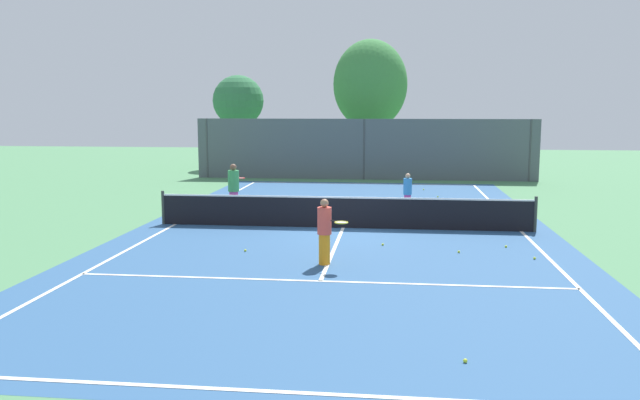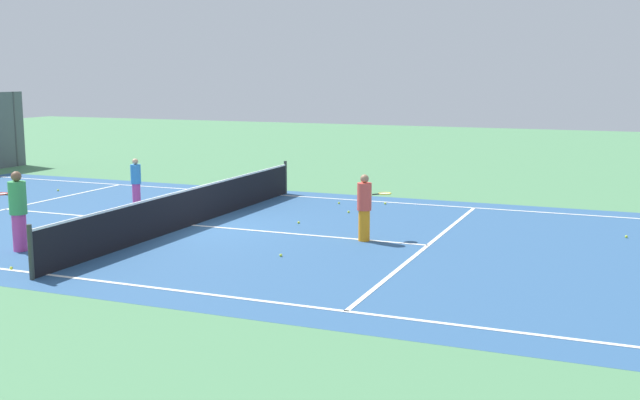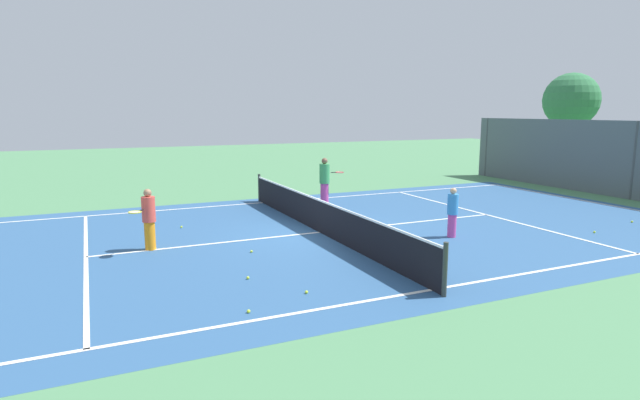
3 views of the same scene
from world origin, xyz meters
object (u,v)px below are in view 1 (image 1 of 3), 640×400
tennis_ball_8 (459,252)px  tennis_ball_10 (438,197)px  tennis_ball_9 (424,189)px  ball_crate (390,216)px  tennis_ball_1 (186,218)px  tennis_ball_7 (535,258)px  player_0 (408,193)px  tennis_ball_2 (411,225)px  player_1 (234,189)px  tennis_ball_5 (506,246)px  tennis_ball_0 (423,228)px  tennis_ball_6 (465,361)px  tennis_ball_3 (383,244)px  tennis_ball_4 (245,250)px  player_2 (325,231)px

tennis_ball_8 → tennis_ball_10: same height
tennis_ball_9 → ball_crate: bearing=-99.9°
tennis_ball_1 → tennis_ball_7: size_ratio=1.00×
player_0 → tennis_ball_2: bearing=-88.4°
player_1 → tennis_ball_2: bearing=-14.0°
tennis_ball_2 → tennis_ball_5: (2.49, -2.89, 0.00)m
ball_crate → tennis_ball_0: ball_crate is taller
tennis_ball_2 → tennis_ball_9: same height
tennis_ball_0 → tennis_ball_6: bearing=-89.1°
tennis_ball_3 → tennis_ball_9: (1.66, 12.35, 0.00)m
tennis_ball_6 → tennis_ball_7: same height
tennis_ball_0 → tennis_ball_7: size_ratio=1.00×
ball_crate → tennis_ball_0: bearing=-50.1°
tennis_ball_1 → tennis_ball_7: bearing=-23.9°
ball_crate → tennis_ball_5: 4.90m
player_0 → ball_crate: size_ratio=3.37×
tennis_ball_3 → tennis_ball_1: bearing=152.7°
tennis_ball_1 → tennis_ball_8: same height
tennis_ball_0 → tennis_ball_7: (2.63, -3.85, 0.00)m
tennis_ball_3 → tennis_ball_8: same height
tennis_ball_4 → tennis_ball_10: bearing=62.6°
ball_crate → tennis_ball_5: ball_crate is taller
tennis_ball_2 → tennis_ball_6: 11.19m
ball_crate → tennis_ball_9: (1.49, 8.49, -0.15)m
player_1 → tennis_ball_2: (6.20, -1.54, -0.91)m
tennis_ball_2 → tennis_ball_10: size_ratio=1.00×
tennis_ball_2 → tennis_ball_7: bearing=-54.9°
tennis_ball_5 → tennis_ball_10: (-1.19, 9.82, 0.00)m
tennis_ball_0 → tennis_ball_6: same height
tennis_ball_2 → tennis_ball_6: (0.52, -11.18, 0.00)m
tennis_ball_6 → player_0: bearing=92.4°
tennis_ball_1 → tennis_ball_6: (8.12, -11.65, 0.00)m
tennis_ball_4 → tennis_ball_9: 14.51m
tennis_ball_1 → tennis_ball_6: size_ratio=1.00×
tennis_ball_10 → tennis_ball_0: bearing=-97.4°
tennis_ball_6 → tennis_ball_7: 7.37m
player_0 → tennis_ball_9: player_0 is taller
tennis_ball_3 → tennis_ball_2: bearing=74.1°
ball_crate → tennis_ball_4: (-3.79, -5.02, -0.15)m
player_2 → ball_crate: player_2 is taller
ball_crate → tennis_ball_0: 1.60m
tennis_ball_4 → tennis_ball_5: size_ratio=1.00×
tennis_ball_4 → tennis_ball_8: same height
tennis_ball_3 → tennis_ball_4: (-3.61, -1.17, 0.00)m
tennis_ball_7 → tennis_ball_8: size_ratio=1.00×
tennis_ball_10 → player_2: bearing=-106.0°
ball_crate → tennis_ball_1: bearing=-176.9°
tennis_ball_4 → tennis_ball_8: bearing=4.9°
player_0 → tennis_ball_0: 3.22m
player_0 → tennis_ball_10: (1.37, 4.20, -0.70)m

